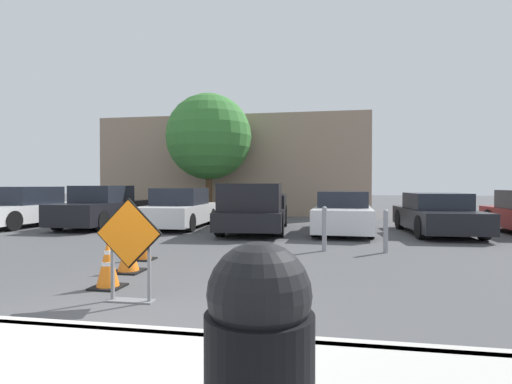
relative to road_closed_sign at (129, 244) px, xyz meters
name	(u,v)px	position (x,y,z in m)	size (l,w,h in m)	color
ground_plane	(259,230)	(0.30, 8.75, -0.79)	(96.00, 96.00, 0.00)	#4C4C4F
curb_lip	(98,332)	(0.30, -1.25, -0.72)	(22.81, 0.20, 0.14)	beige
road_closed_sign	(129,244)	(0.00, 0.00, 0.00)	(0.95, 0.20, 1.41)	black
traffic_cone_nearest	(108,264)	(-0.70, 0.65, -0.42)	(0.46, 0.46, 0.75)	black
traffic_cone_second	(128,254)	(-0.93, 1.74, -0.47)	(0.52, 0.52, 0.66)	black
traffic_cone_third	(144,243)	(-1.18, 2.89, -0.43)	(0.43, 0.43, 0.74)	black
parked_car_nearest	(27,208)	(-8.68, 8.51, -0.09)	(1.97, 4.72, 1.51)	white
parked_car_second	(101,208)	(-5.72, 8.77, -0.07)	(1.93, 4.50, 1.55)	black
parked_car_third	(179,209)	(-2.75, 9.10, -0.12)	(1.99, 4.27, 1.46)	white
pickup_truck	(254,210)	(0.23, 8.18, -0.05)	(2.35, 5.24, 1.63)	black
parked_car_fourth	(343,213)	(3.17, 8.54, -0.15)	(2.01, 4.47, 1.37)	silver
parked_car_fifth	(437,215)	(6.13, 8.64, -0.16)	(2.09, 4.32, 1.32)	black
trash_bin	(259,361)	(2.30, -3.09, -0.05)	(0.54, 0.54, 1.18)	black
bollard_nearest	(324,227)	(2.58, 4.69, -0.22)	(0.12, 0.12, 1.08)	gray
bollard_second	(386,230)	(3.99, 4.69, -0.25)	(0.12, 0.12, 1.01)	gray
building_facade_backdrop	(238,167)	(-2.35, 17.38, 1.81)	(14.27, 5.00, 5.20)	gray
street_tree_behind_lot	(209,137)	(-2.90, 13.39, 3.08)	(4.08, 4.08, 5.92)	#513823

